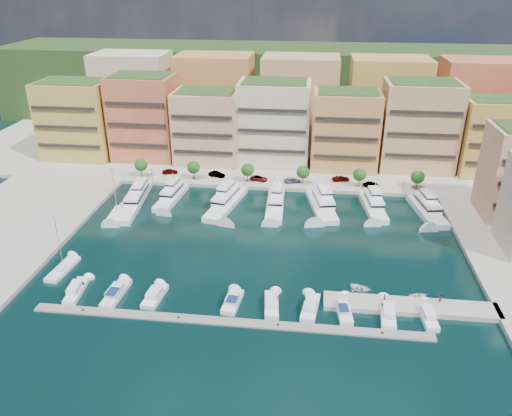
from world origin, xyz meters
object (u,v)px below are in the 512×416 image
Objects in this scene: yacht_2 at (227,201)px; car_3 at (292,180)px; lamppost_2 at (274,177)px; car_5 at (371,184)px; yacht_1 at (172,196)px; car_2 at (259,178)px; tree_2 at (248,170)px; sailboat_0 at (63,269)px; cruiser_5 at (272,305)px; cruiser_6 at (310,308)px; tree_4 at (360,175)px; yacht_0 at (135,199)px; yacht_3 at (276,202)px; tree_0 at (141,165)px; tender_2 at (418,296)px; person_1 at (440,298)px; tender_0 at (361,288)px; cruiser_7 at (344,310)px; tree_3 at (303,172)px; lamppost_0 at (152,171)px; cruiser_9 at (427,316)px; lamppost_3 at (338,180)px; cruiser_0 at (76,291)px; lamppost_4 at (404,183)px; yacht_4 at (322,204)px; tree_1 at (194,167)px; cruiser_1 at (116,294)px; lamppost_1 at (212,174)px; cruiser_8 at (388,313)px; yacht_5 at (373,205)px; sailboat_2 at (117,213)px; tree_5 at (418,177)px; cruiser_2 at (155,296)px; cruiser_4 at (232,302)px; car_4 at (341,178)px; car_1 at (217,174)px.

yacht_2 is 4.57× the size of car_3.
car_5 is (27.49, 2.93, -2.13)m from lamppost_2.
yacht_1 is 3.53× the size of car_2.
sailboat_0 is at bearing -122.35° from tree_2.
cruiser_6 is at bearing -0.02° from cruiser_5.
tree_4 is 62.81m from yacht_0.
yacht_3 is 4.85× the size of car_5.
tree_0 is 1.11× the size of car_2.
cruiser_6 is at bearing -49.50° from yacht_1.
car_2 is (-36.81, 53.12, 1.33)m from tender_2.
person_1 is (75.29, -54.09, -2.81)m from tree_0.
person_1 reaches higher than tender_0.
cruiser_7 is 8.49m from tender_0.
tree_3 reaches higher than cruiser_5.
lamppost_0 reaches higher than cruiser_9.
cruiser_0 is (-51.78, -55.80, -3.28)m from lamppost_3.
lamppost_4 is 0.47× the size of cruiser_0.
yacht_0 is at bearing -176.94° from yacht_4.
cruiser_7 is 0.64× the size of sailboat_0.
yacht_1 is 4.25× the size of car_5.
tree_0 is 50.99m from sailboat_0.
lamppost_2 is 1.00× the size of lamppost_3.
lamppost_3 is at bearing 14.25° from yacht_0.
person_1 is at bearing -27.82° from yacht_0.
cruiser_1 is at bearing -91.73° from tree_1.
lamppost_1 is 70.87m from cruiser_8.
cruiser_0 is at bearing 74.43° from tender_2.
yacht_5 is 9.58× the size of person_1.
sailboat_2 reaches higher than lamppost_0.
tree_3 is 1.00× the size of tree_5.
cruiser_7 is 2.03× the size of tender_0.
lamppost_2 is at bearing 58.81° from cruiser_0.
tender_0 is at bearing 119.52° from cruiser_8.
tender_0 is at bearing -66.20° from lamppost_2.
lamppost_4 is at bearing -124.75° from car_5.
yacht_2 is at bearing 95.39° from car_5.
cruiser_2 is at bearing 117.45° from tender_0.
cruiser_6 is 1.00× the size of cruiser_7.
cruiser_4 is at bearing -179.97° from cruiser_6.
car_4 is at bearing 25.40° from sailboat_2.
tree_0 is 24.12m from sailboat_2.
sailboat_0 reaches higher than lamppost_2.
tender_2 is 57.15m from car_4.
tree_4 is (64.00, 0.00, 0.00)m from tree_0.
car_1 is 13.03m from car_2.
tree_4 is 1.12× the size of car_4.
lamppost_3 reaches higher than cruiser_7.
cruiser_2 is (-36.05, -55.78, -3.28)m from lamppost_3.
tree_2 reaches higher than person_1.
tree_1 is 1.35× the size of lamppost_0.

